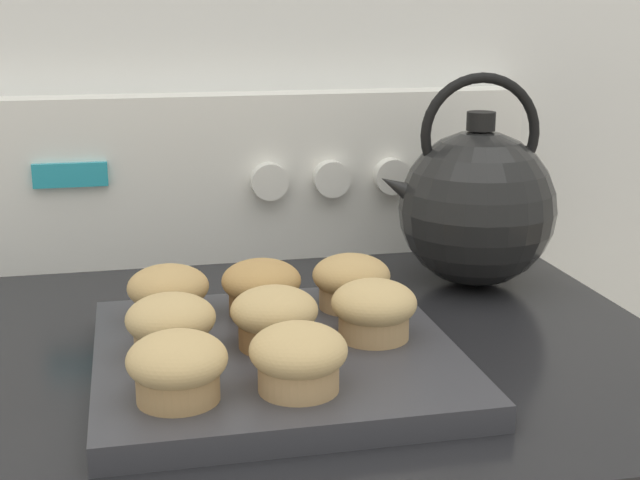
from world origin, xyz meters
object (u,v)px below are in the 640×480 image
object	(u,v)px
muffin_r2_c0	(168,293)
tea_kettle	(476,205)
muffin_r0_c1	(298,357)
muffin_r1_c0	(171,325)
muffin_r0_c0	(177,367)
muffin_r2_c1	(261,287)
muffin_r1_c2	(374,309)
muffin_r1_c1	(274,317)
muffin_pan	(276,359)
muffin_r2_c2	(351,281)

from	to	relation	value
muffin_r2_c0	tea_kettle	bearing A→B (deg)	17.69
muffin_r0_c1	muffin_r1_c0	size ratio (longest dim) A/B	1.00
muffin_r0_c0	muffin_r0_c1	bearing A→B (deg)	-1.12
muffin_r0_c0	muffin_r2_c1	xyz separation A→B (m)	(0.09, 0.17, 0.00)
muffin_r1_c2	tea_kettle	size ratio (longest dim) A/B	0.32
muffin_r1_c1	muffin_r2_c1	bearing A→B (deg)	88.76
muffin_r0_c0	muffin_r2_c1	distance (m)	0.20
muffin_r1_c1	muffin_r2_c0	size ratio (longest dim) A/B	1.00
muffin_pan	muffin_r1_c2	bearing A→B (deg)	1.57
muffin_r2_c1	muffin_r2_c2	world-z (taller)	same
muffin_r2_c1	muffin_r0_c1	bearing A→B (deg)	-89.65
muffin_pan	muffin_r2_c2	distance (m)	0.13
muffin_r1_c1	muffin_r0_c0	bearing A→B (deg)	-133.98
muffin_r1_c0	muffin_r1_c1	size ratio (longest dim) A/B	1.00
muffin_r1_c0	muffin_r1_c1	bearing A→B (deg)	0.71
muffin_pan	tea_kettle	xyz separation A→B (m)	(0.26, 0.20, 0.08)
muffin_r0_c0	muffin_r1_c1	bearing A→B (deg)	46.02
muffin_pan	tea_kettle	distance (m)	0.33
muffin_r1_c2	muffin_r2_c0	world-z (taller)	same
muffin_pan	muffin_r2_c1	world-z (taller)	muffin_r2_c1
muffin_r2_c1	muffin_r2_c2	xyz separation A→B (m)	(0.09, -0.00, 0.00)
muffin_r1_c2	muffin_r2_c1	size ratio (longest dim) A/B	1.00
muffin_r0_c0	muffin_r1_c2	world-z (taller)	same
muffin_r0_c0	muffin_r2_c0	size ratio (longest dim) A/B	1.00
muffin_r2_c1	muffin_r1_c2	bearing A→B (deg)	-44.24
muffin_pan	muffin_r2_c0	size ratio (longest dim) A/B	4.07
muffin_r1_c1	muffin_r1_c2	world-z (taller)	same
muffin_r0_c0	muffin_r2_c2	distance (m)	0.25
muffin_r0_c1	muffin_r1_c1	xyz separation A→B (m)	(-0.00, 0.09, 0.00)
muffin_pan	muffin_r1_c0	distance (m)	0.10
muffin_r2_c2	tea_kettle	world-z (taller)	tea_kettle
muffin_r0_c0	muffin_r2_c2	world-z (taller)	same
muffin_r2_c1	tea_kettle	size ratio (longest dim) A/B	0.32
muffin_r0_c0	muffin_r2_c0	bearing A→B (deg)	89.12
muffin_r0_c0	muffin_r2_c2	size ratio (longest dim) A/B	1.00
muffin_r0_c1	tea_kettle	bearing A→B (deg)	48.25
muffin_r0_c1	muffin_r2_c0	xyz separation A→B (m)	(-0.09, 0.18, 0.00)
muffin_r1_c0	tea_kettle	bearing A→B (deg)	29.45
muffin_r0_c1	muffin_r2_c1	xyz separation A→B (m)	(-0.00, 0.18, 0.00)
muffin_r0_c0	muffin_r0_c1	xyz separation A→B (m)	(0.09, -0.00, 0.00)
muffin_r1_c1	muffin_r2_c2	size ratio (longest dim) A/B	1.00
muffin_r2_c1	muffin_r2_c2	size ratio (longest dim) A/B	1.00
muffin_r2_c1	tea_kettle	world-z (taller)	tea_kettle
muffin_r1_c1	muffin_r2_c0	distance (m)	0.12
muffin_r0_c1	muffin_r1_c2	world-z (taller)	same
muffin_r0_c0	muffin_pan	bearing A→B (deg)	45.29
muffin_r1_c0	muffin_r0_c0	bearing A→B (deg)	-90.17
muffin_r0_c1	muffin_r1_c1	world-z (taller)	same
muffin_r0_c1	muffin_r1_c0	xyz separation A→B (m)	(-0.09, 0.09, 0.00)
muffin_pan	muffin_r2_c2	xyz separation A→B (m)	(0.09, 0.09, 0.04)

